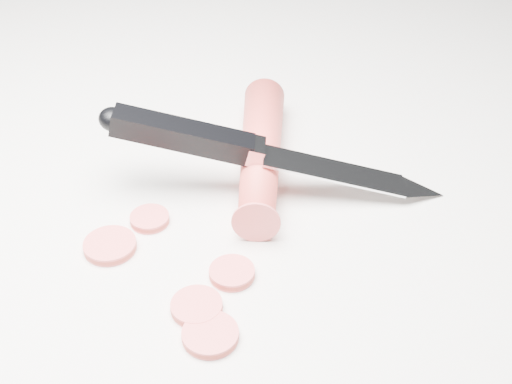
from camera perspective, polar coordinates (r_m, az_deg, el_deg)
name	(u,v)px	position (r m, az deg, el deg)	size (l,w,h in m)	color
ground	(184,218)	(0.57, -5.80, -2.11)	(2.40, 2.40, 0.00)	white
carrot	(261,152)	(0.60, 0.39, 3.25)	(0.03, 0.03, 0.18)	red
carrot_slice_0	(110,246)	(0.55, -11.61, -4.22)	(0.04, 0.04, 0.01)	#E74F4F
carrot_slice_1	(150,219)	(0.56, -8.51, -2.14)	(0.03, 0.03, 0.01)	#E74F4F
carrot_slice_2	(232,273)	(0.51, -1.94, -6.48)	(0.03, 0.03, 0.01)	#E74F4F
carrot_slice_3	(210,335)	(0.48, -3.68, -11.32)	(0.04, 0.04, 0.01)	#E74F4F
carrot_slice_4	(197,307)	(0.49, -4.78, -9.12)	(0.04, 0.04, 0.01)	#E74F4F
kitchen_knife	(276,152)	(0.57, 1.58, 3.25)	(0.27, 0.12, 0.08)	silver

